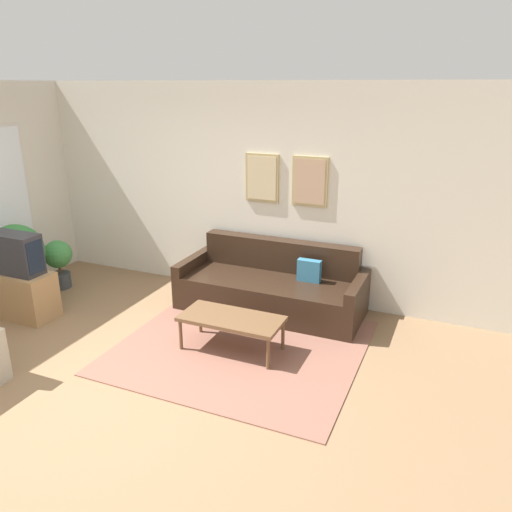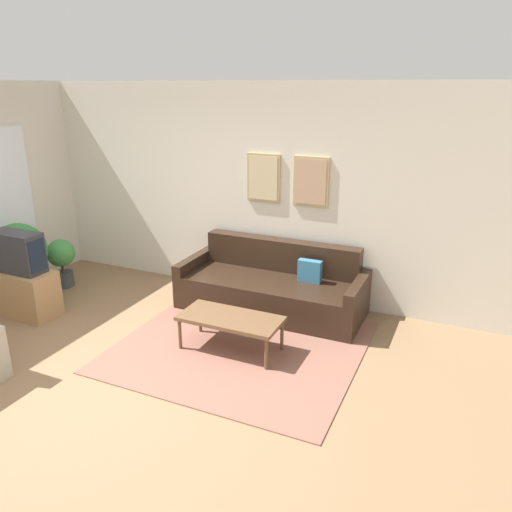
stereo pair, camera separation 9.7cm
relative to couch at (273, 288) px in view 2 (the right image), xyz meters
name	(u,v)px [view 2 (the right image)]	position (x,y,z in m)	size (l,w,h in m)	color
ground_plane	(96,386)	(-0.85, -2.23, -0.28)	(16.00, 16.00, 0.00)	#846647
area_rug	(240,346)	(0.05, -1.02, -0.28)	(2.49, 2.27, 0.01)	brown
wall_back	(228,189)	(-0.84, 0.47, 1.07)	(8.00, 0.09, 2.70)	beige
couch	(273,288)	(0.00, 0.00, 0.00)	(2.25, 0.90, 0.82)	black
coffee_table	(231,320)	(-0.01, -1.12, 0.07)	(1.07, 0.50, 0.38)	brown
tv_stand	(23,293)	(-2.69, -1.37, 0.00)	(0.84, 0.41, 0.56)	#A87F51
tv	(17,252)	(-2.69, -1.37, 0.51)	(0.66, 0.28, 0.48)	#2D2D33
potted_plant_tall	(19,252)	(-2.95, -1.12, 0.39)	(0.67, 0.67, 1.04)	slate
potted_plant_by_window	(61,258)	(-2.92, -0.50, 0.12)	(0.38, 0.38, 0.67)	#383D42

